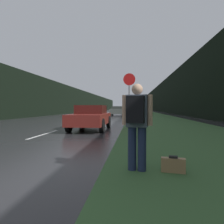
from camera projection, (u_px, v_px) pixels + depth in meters
The scene contains 11 objects.
grass_verge at pixel (145, 113), 41.28m from camera, with size 6.00×240.00×0.02m, color #33562D.
lane_stripe_b at pixel (44, 134), 9.03m from camera, with size 0.12×3.00×0.01m, color silver.
lane_stripe_c at pixel (83, 122), 15.99m from camera, with size 0.12×3.00×0.01m, color silver.
lane_stripe_d at pixel (98, 118), 22.95m from camera, with size 0.12×3.00×0.01m, color silver.
treeline_far_side at pixel (82, 102), 52.82m from camera, with size 2.00×140.00×5.43m, color black.
treeline_near_side at pixel (166, 97), 50.50m from camera, with size 2.00×140.00×7.77m, color black.
stop_sign at pixel (129, 96), 10.98m from camera, with size 0.66×0.07×3.09m.
hitchhiker_with_backpack at pixel (137, 121), 3.74m from camera, with size 0.57×0.46×1.67m.
suitcase at pixel (173, 165), 3.68m from camera, with size 0.45×0.20×0.32m.
car_passing_near at pixel (91, 117), 10.95m from camera, with size 1.84×4.12×1.33m.
car_passing_far at pixel (117, 111), 29.09m from camera, with size 1.87×4.49×1.37m.
Camera 1 is at (4.01, -1.74, 1.22)m, focal length 32.00 mm.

